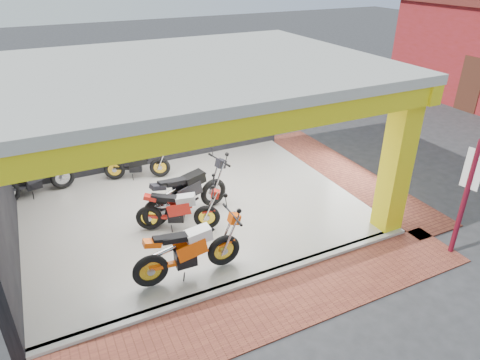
% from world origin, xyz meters
% --- Properties ---
extents(ground, '(80.00, 80.00, 0.00)m').
position_xyz_m(ground, '(0.00, 0.00, 0.00)').
color(ground, '#2D2D30').
rests_on(ground, ground).
extents(showroom_floor, '(8.00, 6.00, 0.10)m').
position_xyz_m(showroom_floor, '(0.00, 2.00, 0.05)').
color(showroom_floor, beige).
rests_on(showroom_floor, ground).
extents(showroom_ceiling, '(8.40, 6.40, 0.20)m').
position_xyz_m(showroom_ceiling, '(0.00, 2.00, 3.60)').
color(showroom_ceiling, beige).
rests_on(showroom_ceiling, corner_column).
extents(back_wall, '(8.20, 0.20, 3.50)m').
position_xyz_m(back_wall, '(0.00, 5.10, 1.75)').
color(back_wall, black).
rests_on(back_wall, ground).
extents(corner_column, '(0.50, 0.50, 3.50)m').
position_xyz_m(corner_column, '(3.75, -0.75, 1.75)').
color(corner_column, yellow).
rests_on(corner_column, ground).
extents(header_beam_front, '(8.40, 0.30, 0.40)m').
position_xyz_m(header_beam_front, '(0.00, -1.00, 3.30)').
color(header_beam_front, yellow).
rests_on(header_beam_front, corner_column).
extents(header_beam_right, '(0.30, 6.40, 0.40)m').
position_xyz_m(header_beam_right, '(4.00, 2.00, 3.30)').
color(header_beam_right, yellow).
rests_on(header_beam_right, corner_column).
extents(floor_kerb, '(8.00, 0.20, 0.10)m').
position_xyz_m(floor_kerb, '(0.00, -1.02, 0.05)').
color(floor_kerb, beige).
rests_on(floor_kerb, ground).
extents(paver_front, '(9.00, 1.40, 0.03)m').
position_xyz_m(paver_front, '(0.00, -1.80, 0.01)').
color(paver_front, brown).
rests_on(paver_front, ground).
extents(paver_right, '(1.40, 7.00, 0.03)m').
position_xyz_m(paver_right, '(4.80, 2.00, 0.01)').
color(paver_right, brown).
rests_on(paver_right, ground).
extents(signpost, '(0.11, 0.37, 2.63)m').
position_xyz_m(signpost, '(4.40, -2.06, 1.44)').
color(signpost, '#5A0D1D').
rests_on(signpost, ground).
extents(moto_hero, '(2.32, 0.90, 1.41)m').
position_xyz_m(moto_hero, '(-0.26, -0.41, 0.80)').
color(moto_hero, '#FD570A').
rests_on(moto_hero, showroom_floor).
extents(moto_row_a, '(2.16, 1.53, 1.24)m').
position_xyz_m(moto_row_a, '(-0.06, 0.96, 0.72)').
color(moto_row_a, red).
rests_on(moto_row_a, showroom_floor).
extents(moto_row_b, '(2.53, 1.32, 1.47)m').
position_xyz_m(moto_row_b, '(0.48, 1.86, 0.84)').
color(moto_row_b, black).
rests_on(moto_row_b, showroom_floor).
extents(moto_row_c, '(2.07, 1.32, 1.19)m').
position_xyz_m(moto_row_c, '(-0.25, 4.00, 0.69)').
color(moto_row_c, black).
rests_on(moto_row_c, showroom_floor).
extents(moto_row_d, '(2.23, 1.18, 1.30)m').
position_xyz_m(moto_row_d, '(-2.80, 4.50, 0.75)').
color(moto_row_d, black).
rests_on(moto_row_d, showroom_floor).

